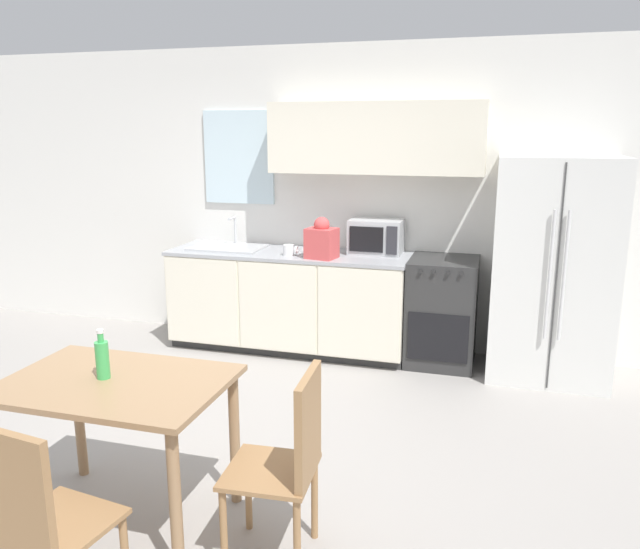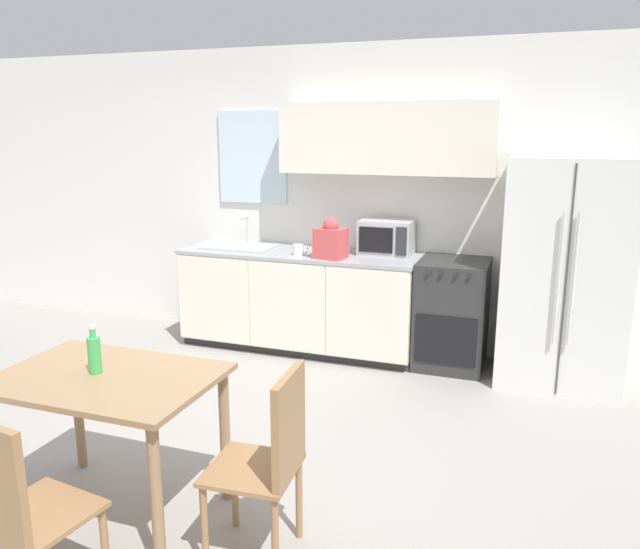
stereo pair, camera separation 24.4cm
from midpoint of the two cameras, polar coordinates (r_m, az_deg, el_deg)
ground_plane at (r=4.09m, az=-6.83°, el=-15.79°), size 12.00×12.00×0.00m
wall_back at (r=5.70m, az=3.59°, el=7.75°), size 12.00×0.38×2.70m
kitchen_counter at (r=5.67m, az=-0.62°, el=-2.34°), size 2.17×0.68×0.90m
oven_range at (r=5.40m, az=13.23°, el=-3.53°), size 0.57×0.62×0.91m
refrigerator at (r=5.22m, az=22.71°, el=0.13°), size 0.92×0.75×1.77m
kitchen_sink at (r=5.80m, az=-6.10°, el=2.64°), size 0.65×0.44×0.27m
microwave at (r=5.47m, az=7.38°, el=3.39°), size 0.46×0.32×0.30m
coffee_mug at (r=5.41m, az=-0.63°, el=2.27°), size 0.13×0.09×0.09m
grocery_bag_0 at (r=5.26m, az=2.32°, el=3.12°), size 0.28×0.25×0.35m
dining_table at (r=3.34m, az=-16.86°, el=-10.74°), size 1.09×0.76×0.77m
dining_chair_near at (r=2.81m, az=-23.78°, el=-18.88°), size 0.45×0.45×0.93m
dining_chair_side at (r=2.95m, az=-1.97°, el=-16.04°), size 0.42×0.42×0.93m
drink_bottle at (r=3.31m, az=-17.96°, el=-6.91°), size 0.07×0.07×0.25m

